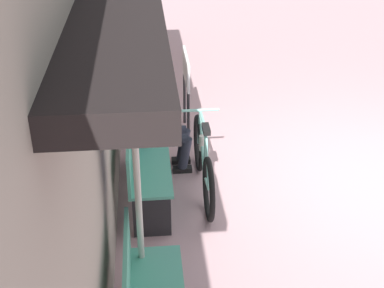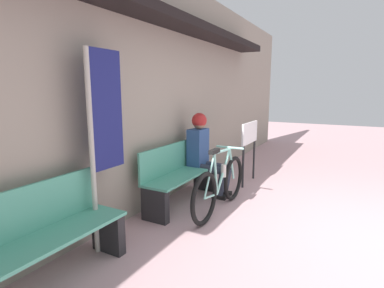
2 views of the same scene
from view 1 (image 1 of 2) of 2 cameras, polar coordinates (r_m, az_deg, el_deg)
The scene contains 7 objects.
ground_plane at distance 6.23m, azimuth 19.27°, elevation -4.24°, with size 24.00×24.00×0.00m, color #C69EA3.
storefront_wall at distance 4.97m, azimuth -9.63°, elevation 10.06°, with size 12.00×0.56×3.20m.
park_bench_near at distance 5.57m, azimuth -5.09°, elevation -2.00°, with size 1.47×0.42×0.85m.
bicycle at distance 5.63m, azimuth 1.20°, elevation -1.92°, with size 1.60×0.40×0.87m.
person_seated at distance 5.88m, azimuth -4.25°, elevation 3.40°, with size 0.34×0.64×1.26m.
banner_pole at distance 3.93m, azimuth -5.96°, elevation -1.40°, with size 0.45×0.05×1.98m.
signboard at distance 6.66m, azimuth -0.62°, elevation 7.24°, with size 0.74×0.04×1.06m.
Camera 1 is at (-4.71, 2.50, 3.22)m, focal length 50.00 mm.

